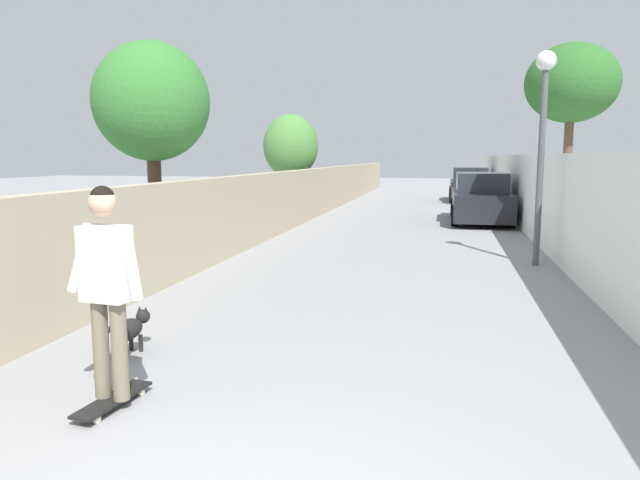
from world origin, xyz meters
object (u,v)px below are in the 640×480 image
Objects in this scene: tree_left_near at (152,103)px; dog at (129,329)px; person_skateboarder at (106,276)px; skateboard at (113,400)px; lamp_post at (543,119)px; tree_right_far at (572,84)px; car_near at (481,199)px; tree_left_mid at (291,146)px; car_far at (470,186)px.

dog is (-4.91, -2.23, -2.75)m from tree_left_near.
skateboard is at bearing 33.69° from person_skateboarder.
lamp_post reaches higher than person_skateboarder.
dog is (-10.41, 6.14, -3.52)m from tree_right_far.
car_near is (3.16, 1.86, -3.08)m from tree_right_far.
person_skateboarder is at bearing -146.31° from skateboard.
person_skateboarder is (-17.63, -3.16, -1.32)m from tree_left_mid.
tree_left_near reaches higher than car_near.
tree_left_mid is 10.69m from tree_right_far.
tree_right_far is at bearing -25.65° from person_skateboarder.
tree_right_far reaches higher than person_skateboarder.
dog is (-6.15, 4.87, -2.45)m from lamp_post.
tree_right_far reaches higher than skateboard.
tree_right_far is at bearing -171.16° from car_far.
tree_left_mid reaches higher than car_near.
tree_left_near is at bearing -178.12° from tree_left_mid.
car_near is at bearing -14.12° from person_skateboarder.
tree_right_far is 1.21× the size of car_far.
tree_right_far reaches higher than lamp_post.
tree_right_far is at bearing -30.52° from dog.
skateboard is at bearing 171.04° from car_far.
tree_left_mid reaches higher than dog.
tree_left_mid is at bearing 67.60° from car_near.
skateboard is 15.27m from car_near.
tree_left_mid is 7.63m from car_near.
lamp_post is at bearing -30.38° from skateboard.
skateboard is 0.53× the size of dog.
skateboard is (-7.37, 4.32, -2.65)m from lamp_post.
skateboard is 0.19× the size of car_near.
car_far is (8.82, 0.00, -0.00)m from car_near.
tree_right_far is 12.52m from car_far.
lamp_post reaches higher than dog.
lamp_post is at bearing -175.38° from car_near.
tree_right_far reaches higher than dog.
tree_left_mid is at bearing 9.03° from dog.
tree_left_near is 5.07× the size of skateboard.
tree_left_mid is 16.75m from dog.
person_skateboarder is (-6.13, -2.78, -1.92)m from tree_left_near.
tree_left_mid is 9.28m from car_far.
skateboard is (-11.63, 5.59, -3.73)m from tree_right_far.
car_near is (14.80, -3.72, -0.38)m from person_skateboarder.
tree_left_near is at bearing 143.12° from car_near.
tree_right_far is (-6.00, -8.74, 1.38)m from tree_left_mid.
skateboard is at bearing 165.88° from car_near.
tree_right_far is at bearing -124.46° from tree_left_mid.
tree_left_near is at bearing 99.90° from lamp_post.
tree_left_near is at bearing 123.33° from tree_right_far.
lamp_post is 16.38m from car_far.
car_far is at bearing 2.11° from lamp_post.
tree_left_mid is at bearing 1.88° from tree_left_near.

